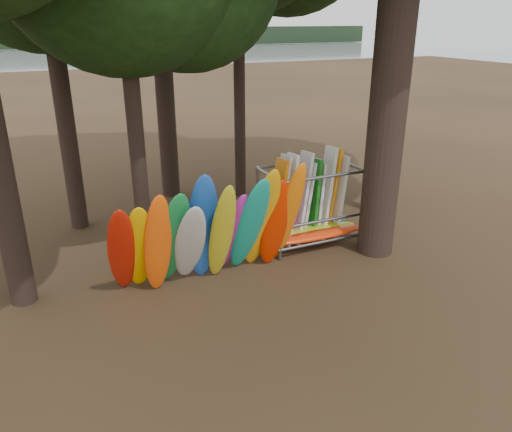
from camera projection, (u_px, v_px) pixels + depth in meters
name	position (u px, v px, depth m)	size (l,w,h in m)	color
ground	(252.00, 297.00, 11.88)	(120.00, 120.00, 0.00)	#47331E
lake	(59.00, 70.00, 62.67)	(160.00, 160.00, 0.00)	gray
far_shore	(40.00, 39.00, 104.26)	(160.00, 4.00, 4.00)	black
kayak_row	(213.00, 233.00, 12.00)	(4.99, 1.93, 3.14)	#B71607
storage_rack	(309.00, 208.00, 14.41)	(3.18, 1.52, 2.78)	slate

